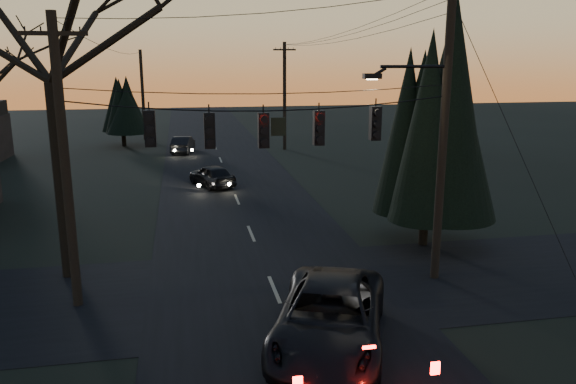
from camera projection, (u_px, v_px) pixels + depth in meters
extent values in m
cube|color=black|center=(241.00, 209.00, 27.57)|extent=(8.00, 120.00, 0.02)
cube|color=black|center=(274.00, 290.00, 18.01)|extent=(60.00, 7.00, 0.02)
cylinder|color=black|center=(265.00, 98.00, 16.55)|extent=(11.50, 0.04, 0.04)
cylinder|color=black|center=(61.00, 183.00, 18.43)|extent=(0.44, 0.44, 6.51)
cylinder|color=black|center=(424.00, 225.00, 22.21)|extent=(0.36, 0.36, 1.60)
cone|color=black|center=(430.00, 123.00, 21.27)|extent=(3.93, 3.93, 7.29)
cylinder|color=black|center=(124.00, 137.00, 47.26)|extent=(0.36, 0.36, 1.60)
cone|color=black|center=(122.00, 107.00, 46.68)|extent=(3.61, 3.61, 4.18)
imported|color=black|center=(330.00, 318.00, 14.29)|extent=(4.54, 6.37, 1.61)
imported|color=black|center=(212.00, 176.00, 32.42)|extent=(2.84, 4.01, 1.27)
imported|color=black|center=(183.00, 145.00, 44.06)|extent=(2.02, 4.07, 1.28)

